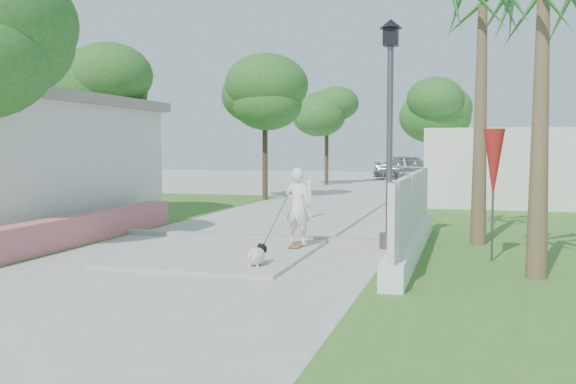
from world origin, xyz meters
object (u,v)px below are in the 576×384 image
(bollard, at_px, (310,198))
(dog, at_px, (257,255))
(street_lamp, at_px, (390,124))
(skateboarder, at_px, (290,211))
(parked_car, at_px, (412,167))
(patio_umbrella, at_px, (494,165))

(bollard, height_order, dog, bollard)
(street_lamp, height_order, skateboarder, street_lamp)
(street_lamp, bearing_deg, skateboarder, -153.35)
(skateboarder, bearing_deg, parked_car, -75.81)
(street_lamp, relative_size, parked_car, 0.98)
(bollard, xyz_separation_m, parked_car, (0.91, 22.05, 0.19))
(patio_umbrella, relative_size, skateboarder, 0.96)
(bollard, height_order, parked_car, parked_car)
(street_lamp, distance_m, patio_umbrella, 2.27)
(patio_umbrella, bearing_deg, dog, -155.28)
(patio_umbrella, relative_size, parked_car, 0.51)
(skateboarder, height_order, parked_car, skateboarder)
(bollard, distance_m, patio_umbrella, 7.25)
(patio_umbrella, bearing_deg, skateboarder, 178.12)
(bollard, relative_size, patio_umbrella, 0.47)
(street_lamp, relative_size, dog, 7.33)
(street_lamp, relative_size, bollard, 4.07)
(patio_umbrella, distance_m, skateboarder, 3.77)
(patio_umbrella, height_order, skateboarder, patio_umbrella)
(patio_umbrella, relative_size, dog, 3.80)
(patio_umbrella, xyz_separation_m, parked_car, (-3.69, 27.55, -0.91))
(bollard, height_order, skateboarder, skateboarder)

